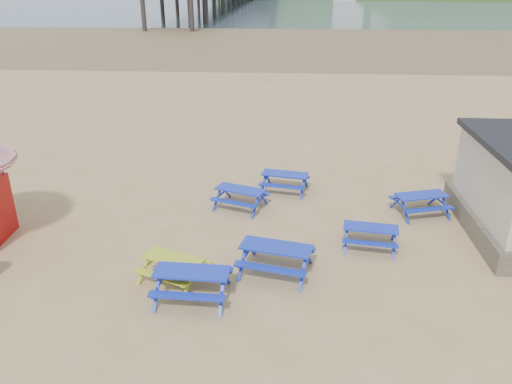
{
  "coord_description": "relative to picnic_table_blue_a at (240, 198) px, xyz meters",
  "views": [
    {
      "loc": [
        0.9,
        -14.03,
        7.74
      ],
      "look_at": [
        -0.16,
        1.5,
        1.0
      ],
      "focal_mm": 35.0,
      "sensor_mm": 36.0,
      "label": 1
    }
  ],
  "objects": [
    {
      "name": "sea",
      "position": [
        0.79,
        167.65,
        -0.36
      ],
      "size": [
        400.0,
        400.0,
        0.0
      ],
      "primitive_type": "plane",
      "color": "#465764",
      "rests_on": "ground"
    },
    {
      "name": "picnic_table_blue_b",
      "position": [
        1.58,
        1.63,
        0.0
      ],
      "size": [
        2.0,
        1.73,
        0.74
      ],
      "rotation": [
        0.0,
        0.0,
        -0.19
      ],
      "color": "#1939AB",
      "rests_on": "ground"
    },
    {
      "name": "picnic_table_blue_a",
      "position": [
        0.0,
        0.0,
        0.0
      ],
      "size": [
        2.15,
        1.94,
        0.74
      ],
      "rotation": [
        0.0,
        0.0,
        -0.35
      ],
      "color": "#1939AB",
      "rests_on": "ground"
    },
    {
      "name": "picnic_table_blue_d",
      "position": [
        -0.71,
        -5.61,
        0.04
      ],
      "size": [
        1.99,
        1.63,
        0.81
      ],
      "rotation": [
        0.0,
        0.0,
        -0.04
      ],
      "color": "#1939AB",
      "rests_on": "ground"
    },
    {
      "name": "picnic_table_blue_f",
      "position": [
        4.28,
        -2.59,
        -0.02
      ],
      "size": [
        1.83,
        1.56,
        0.69
      ],
      "rotation": [
        0.0,
        0.0,
        -0.15
      ],
      "color": "#1939AB",
      "rests_on": "ground"
    },
    {
      "name": "headland_town",
      "position": [
        90.79,
        227.33,
        -10.28
      ],
      "size": [
        264.0,
        144.0,
        108.0
      ],
      "color": "#2D4C1E",
      "rests_on": "ground"
    },
    {
      "name": "picnic_table_blue_e",
      "position": [
        1.42,
        -4.23,
        0.05
      ],
      "size": [
        2.3,
        2.01,
        0.83
      ],
      "rotation": [
        0.0,
        0.0,
        -0.23
      ],
      "color": "#1939AB",
      "rests_on": "ground"
    },
    {
      "name": "picnic_table_blue_c",
      "position": [
        6.39,
        -0.08,
        0.0
      ],
      "size": [
        2.1,
        1.86,
        0.74
      ],
      "rotation": [
        0.0,
        0.0,
        0.28
      ],
      "color": "#1939AB",
      "rests_on": "ground"
    },
    {
      "name": "wet_sand",
      "position": [
        0.79,
        52.65,
        -0.37
      ],
      "size": [
        400.0,
        400.0,
        0.0
      ],
      "primitive_type": "plane",
      "color": "olive",
      "rests_on": "ground"
    },
    {
      "name": "picnic_table_yellow",
      "position": [
        -1.38,
        -4.84,
        -0.01
      ],
      "size": [
        2.1,
        1.93,
        0.72
      ],
      "rotation": [
        0.0,
        0.0,
        -0.4
      ],
      "color": "gold",
      "rests_on": "ground"
    },
    {
      "name": "ground",
      "position": [
        0.79,
        -2.35,
        -0.37
      ],
      "size": [
        400.0,
        400.0,
        0.0
      ],
      "primitive_type": "plane",
      "color": "tan",
      "rests_on": "ground"
    }
  ]
}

